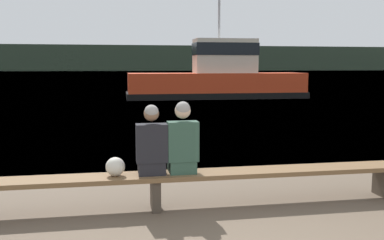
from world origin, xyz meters
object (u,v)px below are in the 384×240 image
at_px(person_right, 183,142).
at_px(tugboat_red, 218,79).
at_px(person_left, 152,145).
at_px(bench_main, 155,180).
at_px(shopping_bag, 115,167).

height_order(person_right, tugboat_red, tugboat_red).
bearing_deg(person_left, bench_main, -5.90).
relative_size(bench_main, person_right, 7.54).
xyz_separation_m(person_left, shopping_bag, (-0.49, -0.01, -0.28)).
distance_m(person_left, shopping_bag, 0.57).
relative_size(person_right, shopping_bag, 3.87).
bearing_deg(shopping_bag, tugboat_red, 72.62).
bearing_deg(bench_main, shopping_bag, -179.82).
bearing_deg(bench_main, person_left, 174.10).
bearing_deg(person_right, shopping_bag, -179.71).
bearing_deg(person_right, bench_main, -179.56).
bearing_deg(shopping_bag, person_right, 0.29).
distance_m(person_left, tugboat_red, 20.45).
distance_m(bench_main, person_left, 0.50).
xyz_separation_m(person_right, tugboat_red, (5.23, 19.65, 0.18)).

